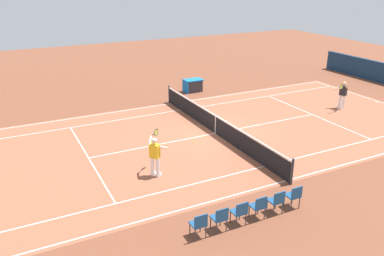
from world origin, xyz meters
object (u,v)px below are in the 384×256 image
at_px(tennis_player_far, 343,94).
at_px(spectator_chair_5, 199,224).
at_px(tennis_player_near, 155,155).
at_px(spectator_chair_1, 277,200).
at_px(spectator_chair_0, 294,195).
at_px(spectator_chair_3, 240,211).
at_px(tennis_net, 216,124).
at_px(spectator_chair_2, 259,206).
at_px(equipment_cart_tarped, 193,85).
at_px(tennis_ball, 194,142).
at_px(spectator_chair_4, 220,217).

xyz_separation_m(tennis_player_far, spectator_chair_5, (13.37, 7.21, -0.41)).
relative_size(tennis_player_near, spectator_chair_1, 1.93).
bearing_deg(spectator_chair_0, spectator_chair_3, 0.00).
distance_m(tennis_net, tennis_player_far, 8.70).
relative_size(spectator_chair_2, equipment_cart_tarped, 0.70).
bearing_deg(tennis_player_far, equipment_cart_tarped, -49.09).
bearing_deg(spectator_chair_0, spectator_chair_2, 0.00).
bearing_deg(spectator_chair_3, tennis_player_near, -75.11).
bearing_deg(spectator_chair_2, equipment_cart_tarped, -108.76).
distance_m(spectator_chair_1, equipment_cart_tarped, 15.05).
relative_size(tennis_net, tennis_ball, 177.27).
relative_size(spectator_chair_2, spectator_chair_3, 1.00).
height_order(spectator_chair_2, spectator_chair_3, same).
bearing_deg(spectator_chair_5, tennis_player_near, -94.10).
bearing_deg(spectator_chair_1, spectator_chair_4, 0.00).
distance_m(tennis_player_near, spectator_chair_2, 4.73).
relative_size(tennis_ball, spectator_chair_1, 0.08).
bearing_deg(tennis_player_near, spectator_chair_5, 85.90).
xyz_separation_m(tennis_ball, spectator_chair_0, (-0.47, 6.59, 0.49)).
bearing_deg(spectator_chair_0, spectator_chair_5, 0.00).
bearing_deg(spectator_chair_4, spectator_chair_2, 180.00).
relative_size(tennis_net, equipment_cart_tarped, 9.36).
relative_size(tennis_ball, equipment_cart_tarped, 0.05).
relative_size(tennis_net, spectator_chair_5, 13.30).
relative_size(tennis_player_near, tennis_ball, 25.71).
distance_m(tennis_player_near, tennis_player_far, 13.38).
bearing_deg(tennis_player_far, spectator_chair_0, 36.55).
distance_m(tennis_net, spectator_chair_3, 7.83).
distance_m(spectator_chair_2, spectator_chair_3, 0.73).
relative_size(spectator_chair_0, spectator_chair_5, 1.00).
height_order(spectator_chair_0, spectator_chair_2, same).
height_order(tennis_player_near, tennis_player_far, same).
relative_size(tennis_net, spectator_chair_1, 13.30).
bearing_deg(spectator_chair_5, tennis_ball, -115.70).
relative_size(spectator_chair_0, equipment_cart_tarped, 0.70).
height_order(spectator_chair_0, spectator_chair_1, same).
relative_size(spectator_chair_0, spectator_chair_1, 1.00).
bearing_deg(spectator_chair_2, tennis_player_near, -66.51).
height_order(tennis_player_far, spectator_chair_3, tennis_player_far).
distance_m(tennis_net, equipment_cart_tarped, 7.70).
height_order(tennis_player_near, spectator_chair_0, tennis_player_near).
bearing_deg(spectator_chair_2, spectator_chair_5, 0.00).
bearing_deg(tennis_ball, spectator_chair_0, 94.11).
distance_m(spectator_chair_2, spectator_chair_5, 2.19).
relative_size(tennis_player_near, spectator_chair_2, 1.93).
relative_size(tennis_net, tennis_player_far, 6.89).
xyz_separation_m(spectator_chair_0, spectator_chair_5, (3.65, 0.00, 0.00)).
bearing_deg(tennis_ball, equipment_cart_tarped, -116.52).
bearing_deg(equipment_cart_tarped, spectator_chair_2, 71.24).
relative_size(tennis_player_near, spectator_chair_5, 1.93).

